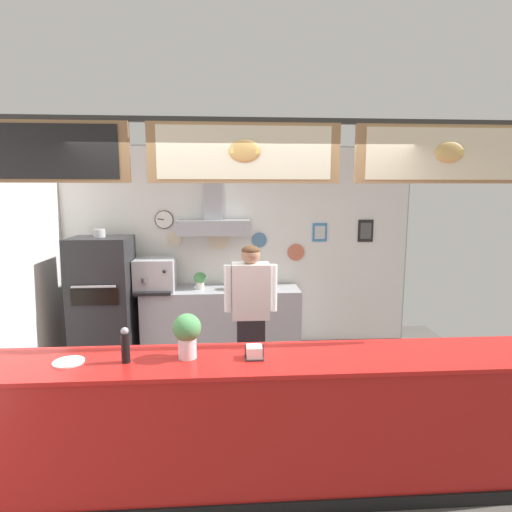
{
  "coord_description": "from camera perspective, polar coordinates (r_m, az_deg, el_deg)",
  "views": [
    {
      "loc": [
        -0.12,
        -3.2,
        2.15
      ],
      "look_at": [
        0.14,
        0.74,
        1.54
      ],
      "focal_mm": 28.94,
      "sensor_mm": 36.0,
      "label": 1
    }
  ],
  "objects": [
    {
      "name": "shop_worker",
      "position": [
        4.17,
        -0.73,
        -8.81
      ],
      "size": [
        0.53,
        0.22,
        1.64
      ],
      "rotation": [
        0.0,
        0.0,
        3.14
      ],
      "color": "#232328",
      "rests_on": "ground_plane"
    },
    {
      "name": "potted_thyme",
      "position": [
        5.47,
        -2.49,
        -3.07
      ],
      "size": [
        0.21,
        0.21,
        0.26
      ],
      "color": "#9E563D",
      "rests_on": "back_prep_counter"
    },
    {
      "name": "potted_basil",
      "position": [
        5.51,
        2.0,
        -3.48
      ],
      "size": [
        0.14,
        0.14,
        0.18
      ],
      "color": "beige",
      "rests_on": "back_prep_counter"
    },
    {
      "name": "service_counter",
      "position": [
        3.21,
        -1.2,
        -22.18
      ],
      "size": [
        4.32,
        0.61,
        1.0
      ],
      "color": "#B21916",
      "rests_on": "ground_plane"
    },
    {
      "name": "back_wall_assembly",
      "position": [
        5.62,
        -2.76,
        1.96
      ],
      "size": [
        4.85,
        2.81,
        2.78
      ],
      "color": "gray",
      "rests_on": "ground_plane"
    },
    {
      "name": "potted_sage",
      "position": [
        5.52,
        -7.75,
        -3.22
      ],
      "size": [
        0.17,
        0.17,
        0.23
      ],
      "color": "beige",
      "rests_on": "back_prep_counter"
    },
    {
      "name": "back_prep_counter",
      "position": [
        5.62,
        -4.75,
        -9.02
      ],
      "size": [
        2.07,
        0.55,
        0.88
      ],
      "color": "#A3A5AD",
      "rests_on": "ground_plane"
    },
    {
      "name": "basil_vase",
      "position": [
        2.96,
        -9.51,
        -10.57
      ],
      "size": [
        0.2,
        0.2,
        0.32
      ],
      "color": "silver",
      "rests_on": "service_counter"
    },
    {
      "name": "pepper_grinder",
      "position": [
        3.0,
        -17.61,
        -11.68
      ],
      "size": [
        0.06,
        0.06,
        0.25
      ],
      "color": "black",
      "rests_on": "service_counter"
    },
    {
      "name": "ground_plane",
      "position": [
        3.86,
        -1.52,
        -25.12
      ],
      "size": [
        6.14,
        6.14,
        0.0
      ],
      "primitive_type": "plane",
      "color": "#514C47"
    },
    {
      "name": "napkin_holder",
      "position": [
        2.96,
        -0.24,
        -13.22
      ],
      "size": [
        0.13,
        0.13,
        0.1
      ],
      "color": "#262628",
      "rests_on": "service_counter"
    },
    {
      "name": "pizza_oven",
      "position": [
        5.57,
        -20.37,
        -5.77
      ],
      "size": [
        0.73,
        0.67,
        1.71
      ],
      "color": "#232326",
      "rests_on": "ground_plane"
    },
    {
      "name": "condiment_plate",
      "position": [
        3.17,
        -24.49,
        -13.19
      ],
      "size": [
        0.21,
        0.21,
        0.01
      ],
      "color": "white",
      "rests_on": "service_counter"
    },
    {
      "name": "espresso_machine",
      "position": [
        5.52,
        -13.74,
        -2.57
      ],
      "size": [
        0.51,
        0.52,
        0.42
      ],
      "color": "silver",
      "rests_on": "back_prep_counter"
    }
  ]
}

